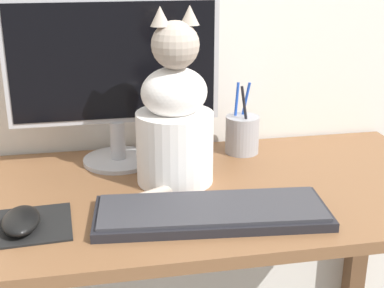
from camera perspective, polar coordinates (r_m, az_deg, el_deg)
The scene contains 7 objects.
desk at distance 1.20m, azimuth -3.26°, elevation -9.92°, with size 1.32×0.56×0.73m.
monitor at distance 1.25m, azimuth -8.29°, elevation 7.50°, with size 0.49×0.17×0.39m.
keyboard at distance 1.03m, azimuth 2.10°, elevation -7.26°, with size 0.46×0.20×0.02m.
mousepad_left at distance 1.05m, azimuth -17.42°, elevation -8.32°, with size 0.18×0.16×0.00m.
computer_mouse_left at distance 1.03m, azimuth -17.77°, elevation -7.79°, with size 0.07×0.11×0.03m.
cat at distance 1.14m, azimuth -1.87°, elevation 2.56°, with size 0.23×0.23×0.38m.
pen_cup at distance 1.35m, azimuth 5.37°, elevation 1.09°, with size 0.08×0.08×0.18m.
Camera 1 is at (-0.13, -1.03, 1.21)m, focal length 50.00 mm.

